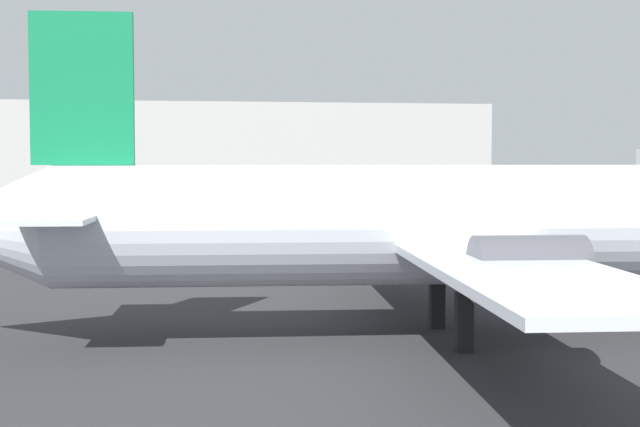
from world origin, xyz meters
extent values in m
cylinder|color=silver|center=(6.69, 15.06, 3.81)|extent=(28.82, 5.87, 3.94)
cube|color=silver|center=(5.26, 15.16, 3.22)|extent=(6.31, 30.27, 0.24)
cube|color=silver|center=(-7.09, 16.00, 4.20)|extent=(2.99, 8.61, 0.16)
cube|color=#147F4C|center=(-6.59, 15.96, 8.19)|extent=(3.24, 0.52, 4.82)
cylinder|color=#4C4C54|center=(6.50, 20.79, 3.02)|extent=(3.14, 2.02, 1.81)
cylinder|color=#4C4C54|center=(5.73, 9.40, 3.02)|extent=(3.14, 2.02, 1.81)
cube|color=black|center=(5.39, 17.17, 0.92)|extent=(0.54, 0.54, 1.84)
cube|color=black|center=(5.12, 13.15, 0.92)|extent=(0.54, 0.54, 1.84)
cone|color=silver|center=(22.79, 44.68, 3.17)|extent=(3.96, 3.67, 3.27)
cylinder|color=white|center=(-0.08, 66.09, 3.03)|extent=(25.87, 5.53, 2.93)
cone|color=white|center=(14.31, 67.56, 3.03)|extent=(3.50, 3.24, 2.93)
cone|color=white|center=(-14.47, 64.62, 3.03)|extent=(3.50, 3.24, 2.93)
cube|color=white|center=(-1.36, 65.96, 2.59)|extent=(5.66, 23.22, 0.20)
cube|color=white|center=(-12.44, 64.82, 3.33)|extent=(2.76, 7.33, 0.14)
cube|color=#147F4C|center=(-12.02, 64.87, 6.70)|extent=(2.74, 0.53, 4.41)
cylinder|color=#4C4C54|center=(-1.03, 70.38, 2.45)|extent=(2.70, 1.79, 1.53)
cylinder|color=#4C4C54|center=(-0.15, 61.69, 2.45)|extent=(2.70, 1.79, 1.53)
cube|color=black|center=(8.11, 66.92, 0.78)|extent=(0.47, 0.47, 1.57)
cube|color=black|center=(-1.53, 67.65, 0.78)|extent=(0.47, 0.47, 1.57)
cube|color=black|center=(-1.18, 64.26, 0.78)|extent=(0.47, 0.47, 1.57)
cube|color=#B7B7B2|center=(2.73, 115.46, 6.71)|extent=(68.96, 24.30, 13.42)
camera|label=1|loc=(-3.40, -13.82, 5.93)|focal=51.15mm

